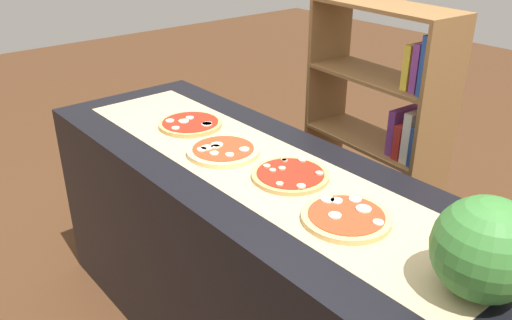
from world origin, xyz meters
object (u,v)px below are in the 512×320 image
Objects in this scene: pizza_mozzarella_1 at (223,151)px; bookshelf at (388,149)px; pizza_mushroom_2 at (290,175)px; pizza_mozzarella_3 at (346,217)px; pizza_mozzarella_0 at (190,124)px; watermelon at (485,249)px.

bookshelf is (0.09, 0.94, -0.24)m from pizza_mozzarella_1.
pizza_mushroom_2 is 0.32m from pizza_mozzarella_3.
pizza_mozzarella_0 is at bearing -114.26° from bookshelf.
watermelon reaches higher than pizza_mushroom_2.
bookshelf is at bearing 119.57° from pizza_mozzarella_3.
bookshelf reaches higher than watermelon.
bookshelf is at bearing 84.63° from pizza_mozzarella_1.
pizza_mozzarella_0 is at bearing 176.68° from pizza_mozzarella_3.
pizza_mushroom_2 is (0.31, 0.06, -0.00)m from pizza_mozzarella_1.
pizza_mozzarella_3 is (0.31, -0.06, 0.00)m from pizza_mushroom_2.
pizza_mozzarella_3 reaches higher than pizza_mushroom_2.
pizza_mozzarella_1 is at bearing -179.86° from pizza_mozzarella_3.
bookshelf reaches higher than pizza_mozzarella_0.
pizza_mozzarella_0 is 1.00m from bookshelf.
bookshelf reaches higher than pizza_mozzarella_3.
pizza_mozzarella_1 is (0.31, -0.06, 0.00)m from pizza_mozzarella_0.
pizza_mozzarella_0 is at bearing -179.48° from pizza_mushroom_2.
watermelon is (0.43, -0.00, 0.12)m from pizza_mozzarella_3.
pizza_mozzarella_3 is 0.20× the size of bookshelf.
pizza_mozzarella_1 is at bearing 179.87° from watermelon.
watermelon is (1.36, -0.06, 0.12)m from pizza_mozzarella_0.
pizza_mozzarella_1 is at bearing -10.15° from pizza_mozzarella_0.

